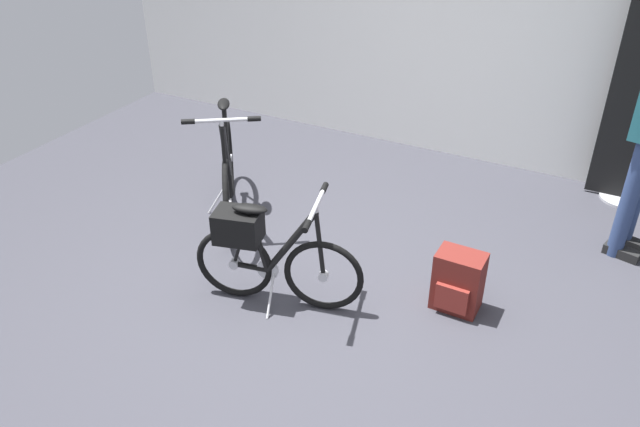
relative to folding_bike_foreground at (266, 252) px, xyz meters
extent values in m
plane|color=#38383F|center=(0.32, -0.01, -0.37)|extent=(6.93, 6.93, 0.00)
cube|color=white|center=(0.32, 2.67, 0.98)|extent=(6.93, 0.10, 2.70)
cylinder|color=#B7B7BC|center=(1.89, 2.45, -0.36)|extent=(0.36, 0.36, 0.02)
torus|color=black|center=(0.35, 0.09, -0.12)|extent=(0.49, 0.17, 0.50)
cylinder|color=#B7B7BC|center=(0.35, 0.09, -0.12)|extent=(0.07, 0.06, 0.06)
torus|color=black|center=(-0.20, -0.05, -0.12)|extent=(0.49, 0.17, 0.50)
cylinder|color=#B7B7BC|center=(-0.20, -0.05, -0.12)|extent=(0.07, 0.06, 0.06)
cylinder|color=black|center=(-0.10, -0.03, -0.13)|extent=(0.22, 0.09, 0.05)
cylinder|color=black|center=(0.16, 0.04, 0.10)|extent=(0.35, 0.13, 0.49)
cylinder|color=black|center=(-0.04, -0.01, 0.07)|extent=(0.13, 0.07, 0.42)
cylinder|color=black|center=(-0.10, -0.03, -0.13)|extent=(0.22, 0.08, 0.04)
cylinder|color=black|center=(0.33, 0.09, 0.10)|extent=(0.08, 0.05, 0.45)
cylinder|color=black|center=(-0.14, -0.04, 0.08)|extent=(0.15, 0.06, 0.41)
ellipsoid|color=black|center=(-0.08, -0.02, 0.30)|extent=(0.24, 0.14, 0.05)
cylinder|color=#B7B7BC|center=(0.31, 0.08, 0.35)|extent=(0.03, 0.03, 0.04)
cylinder|color=#B7B7BC|center=(0.31, 0.08, 0.37)|extent=(0.14, 0.43, 0.03)
cylinder|color=black|center=(0.36, -0.13, 0.37)|extent=(0.06, 0.10, 0.04)
cylinder|color=black|center=(0.25, 0.29, 0.37)|extent=(0.06, 0.10, 0.04)
cylinder|color=#B7B7BC|center=(0.01, 0.00, -0.13)|extent=(0.14, 0.05, 0.14)
cylinder|color=#B7B7BC|center=(0.07, -0.07, -0.26)|extent=(0.06, 0.19, 0.24)
cube|color=black|center=(-0.16, -0.04, 0.17)|extent=(0.32, 0.26, 0.20)
torus|color=black|center=(-0.61, 0.47, -0.06)|extent=(0.39, 0.54, 0.63)
cylinder|color=#B7B7BC|center=(-0.61, 0.47, -0.06)|extent=(0.08, 0.08, 0.06)
torus|color=black|center=(-1.01, 1.07, -0.06)|extent=(0.39, 0.54, 0.63)
cylinder|color=#B7B7BC|center=(-1.01, 1.07, -0.06)|extent=(0.08, 0.08, 0.06)
cylinder|color=black|center=(-0.94, 0.95, -0.06)|extent=(0.18, 0.25, 0.05)
cylinder|color=black|center=(-0.75, 0.68, 0.22)|extent=(0.27, 0.38, 0.61)
cylinder|color=black|center=(-0.89, 0.89, 0.19)|extent=(0.11, 0.15, 0.53)
cylinder|color=black|center=(-0.94, 0.95, -0.06)|extent=(0.18, 0.24, 0.04)
cylinder|color=black|center=(-0.62, 0.49, 0.23)|extent=(0.07, 0.09, 0.57)
cylinder|color=black|center=(-0.97, 1.00, 0.20)|extent=(0.12, 0.16, 0.51)
ellipsoid|color=black|center=(-0.92, 0.94, 0.47)|extent=(0.20, 0.23, 0.05)
cylinder|color=#B7B7BC|center=(-0.64, 0.52, 0.53)|extent=(0.03, 0.03, 0.04)
cylinder|color=#B7B7BC|center=(-0.64, 0.52, 0.55)|extent=(0.38, 0.27, 0.03)
cylinder|color=black|center=(-0.82, 0.39, 0.55)|extent=(0.09, 0.08, 0.04)
cylinder|color=black|center=(-0.46, 0.64, 0.55)|extent=(0.09, 0.08, 0.04)
cylinder|color=#B7B7BC|center=(-0.86, 0.84, -0.07)|extent=(0.09, 0.12, 0.14)
cylinder|color=#B7B7BC|center=(-0.90, 0.75, -0.23)|extent=(0.17, 0.12, 0.29)
cylinder|color=navy|center=(1.91, 1.58, 0.07)|extent=(0.11, 0.11, 0.88)
cube|color=black|center=(1.96, 1.57, -0.34)|extent=(0.25, 0.15, 0.07)
cylinder|color=navy|center=(1.95, 1.73, 0.07)|extent=(0.11, 0.11, 0.88)
cube|color=black|center=(2.00, 1.72, -0.34)|extent=(0.25, 0.15, 0.07)
cube|color=maroon|center=(1.08, 0.49, -0.17)|extent=(0.29, 0.20, 0.40)
cube|color=maroon|center=(1.08, 0.38, -0.23)|extent=(0.20, 0.03, 0.17)
camera|label=1|loc=(1.76, -2.65, 2.20)|focal=35.26mm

